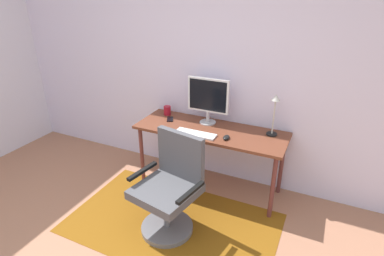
{
  "coord_description": "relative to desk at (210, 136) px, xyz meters",
  "views": [
    {
      "loc": [
        1.35,
        -0.95,
        2.13
      ],
      "look_at": [
        0.16,
        1.59,
        0.83
      ],
      "focal_mm": 29.09,
      "sensor_mm": 36.0,
      "label": 1
    }
  ],
  "objects": [
    {
      "name": "desk_lamp",
      "position": [
        0.62,
        0.14,
        0.35
      ],
      "size": [
        0.11,
        0.11,
        0.43
      ],
      "color": "black",
      "rests_on": "desk"
    },
    {
      "name": "monitor",
      "position": [
        -0.09,
        0.14,
        0.38
      ],
      "size": [
        0.46,
        0.18,
        0.51
      ],
      "color": "#B2B2B7",
      "rests_on": "desk"
    },
    {
      "name": "keyboard",
      "position": [
        -0.09,
        -0.18,
        0.08
      ],
      "size": [
        0.43,
        0.13,
        0.02
      ],
      "primitive_type": "cube",
      "color": "white",
      "rests_on": "desk"
    },
    {
      "name": "wall_back",
      "position": [
        -0.26,
        0.36,
        0.65
      ],
      "size": [
        6.0,
        0.1,
        2.6
      ],
      "primitive_type": "cube",
      "color": "silver",
      "rests_on": "ground"
    },
    {
      "name": "coffee_cup",
      "position": [
        -0.62,
        0.17,
        0.13
      ],
      "size": [
        0.08,
        0.08,
        0.1
      ],
      "primitive_type": "cylinder",
      "color": "maroon",
      "rests_on": "desk"
    },
    {
      "name": "computer_mouse",
      "position": [
        0.23,
        -0.14,
        0.09
      ],
      "size": [
        0.06,
        0.1,
        0.03
      ],
      "primitive_type": "ellipsoid",
      "color": "black",
      "rests_on": "desk"
    },
    {
      "name": "office_chair",
      "position": [
        -0.08,
        -0.76,
        -0.24
      ],
      "size": [
        0.65,
        0.6,
        0.94
      ],
      "rotation": [
        0.0,
        0.0,
        -0.19
      ],
      "color": "slate",
      "rests_on": "ground"
    },
    {
      "name": "area_rug",
      "position": [
        -0.09,
        -0.73,
        -0.65
      ],
      "size": [
        2.0,
        1.19,
        0.01
      ],
      "primitive_type": "cube",
      "color": "brown",
      "rests_on": "ground"
    },
    {
      "name": "desk",
      "position": [
        0.0,
        0.0,
        0.0
      ],
      "size": [
        1.61,
        0.57,
        0.73
      ],
      "color": "brown",
      "rests_on": "ground"
    },
    {
      "name": "cell_phone",
      "position": [
        -0.52,
        0.05,
        0.08
      ],
      "size": [
        0.12,
        0.16,
        0.01
      ],
      "primitive_type": "cube",
      "rotation": [
        0.0,
        0.0,
        0.48
      ],
      "color": "black",
      "rests_on": "desk"
    }
  ]
}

